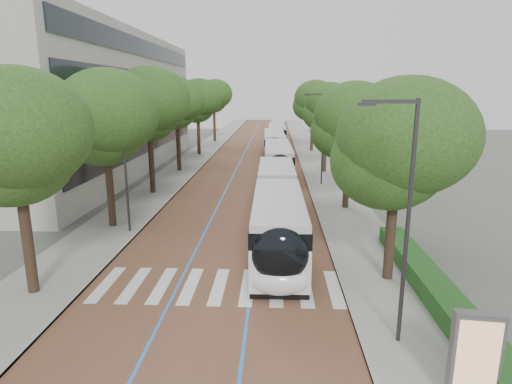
# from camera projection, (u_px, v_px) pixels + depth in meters

# --- Properties ---
(ground) EXTENTS (160.00, 160.00, 0.00)m
(ground) POSITION_uv_depth(u_px,v_px,m) (211.00, 297.00, 17.68)
(ground) COLOR #51544C
(ground) RESTS_ON ground
(road) EXTENTS (11.00, 140.00, 0.02)m
(road) POSITION_uv_depth(u_px,v_px,m) (255.00, 155.00, 56.56)
(road) COLOR brown
(road) RESTS_ON ground
(sidewalk_left) EXTENTS (4.00, 140.00, 0.12)m
(sidewalk_left) POSITION_uv_depth(u_px,v_px,m) (199.00, 154.00, 56.87)
(sidewalk_left) COLOR gray
(sidewalk_left) RESTS_ON ground
(sidewalk_right) EXTENTS (4.00, 140.00, 0.12)m
(sidewalk_right) POSITION_uv_depth(u_px,v_px,m) (312.00, 155.00, 56.22)
(sidewalk_right) COLOR gray
(sidewalk_right) RESTS_ON ground
(kerb_left) EXTENTS (0.20, 140.00, 0.14)m
(kerb_left) POSITION_uv_depth(u_px,v_px,m) (213.00, 154.00, 56.79)
(kerb_left) COLOR gray
(kerb_left) RESTS_ON ground
(kerb_right) EXTENTS (0.20, 140.00, 0.14)m
(kerb_right) POSITION_uv_depth(u_px,v_px,m) (298.00, 155.00, 56.30)
(kerb_right) COLOR gray
(kerb_right) RESTS_ON ground
(zebra_crossing) EXTENTS (10.55, 3.60, 0.01)m
(zebra_crossing) POSITION_uv_depth(u_px,v_px,m) (219.00, 286.00, 18.64)
(zebra_crossing) COLOR silver
(zebra_crossing) RESTS_ON ground
(lane_line_left) EXTENTS (0.12, 126.00, 0.01)m
(lane_line_left) POSITION_uv_depth(u_px,v_px,m) (243.00, 155.00, 56.62)
(lane_line_left) COLOR blue
(lane_line_left) RESTS_ON road
(lane_line_right) EXTENTS (0.12, 126.00, 0.01)m
(lane_line_right) POSITION_uv_depth(u_px,v_px,m) (268.00, 155.00, 56.48)
(lane_line_right) COLOR blue
(lane_line_right) RESTS_ON road
(office_building) EXTENTS (18.11, 40.00, 14.00)m
(office_building) POSITION_uv_depth(u_px,v_px,m) (62.00, 104.00, 44.12)
(office_building) COLOR #98978D
(office_building) RESTS_ON ground
(hedge) EXTENTS (1.20, 14.00, 0.80)m
(hedge) POSITION_uv_depth(u_px,v_px,m) (436.00, 290.00, 17.17)
(hedge) COLOR #194819
(hedge) RESTS_ON sidewalk_right
(streetlight_near) EXTENTS (1.82, 0.20, 8.00)m
(streetlight_near) POSITION_uv_depth(u_px,v_px,m) (403.00, 206.00, 13.37)
(streetlight_near) COLOR #2F2F31
(streetlight_near) RESTS_ON sidewalk_right
(streetlight_far) EXTENTS (1.82, 0.20, 8.00)m
(streetlight_far) POSITION_uv_depth(u_px,v_px,m) (321.00, 131.00, 37.66)
(streetlight_far) COLOR #2F2F31
(streetlight_far) RESTS_ON sidewalk_right
(lamp_post_left) EXTENTS (0.14, 0.14, 8.00)m
(lamp_post_left) POSITION_uv_depth(u_px,v_px,m) (125.00, 165.00, 24.77)
(lamp_post_left) COLOR #2F2F31
(lamp_post_left) RESTS_ON sidewalk_left
(trees_left) EXTENTS (6.19, 60.57, 9.65)m
(trees_left) POSITION_uv_depth(u_px,v_px,m) (168.00, 108.00, 40.04)
(trees_left) COLOR black
(trees_left) RESTS_ON ground
(trees_right) EXTENTS (5.80, 47.78, 9.19)m
(trees_right) POSITION_uv_depth(u_px,v_px,m) (335.00, 115.00, 36.79)
(trees_right) COLOR black
(trees_right) RESTS_ON ground
(lead_bus) EXTENTS (2.70, 18.42, 3.20)m
(lead_bus) POSITION_uv_depth(u_px,v_px,m) (277.00, 208.00, 25.15)
(lead_bus) COLOR black
(lead_bus) RESTS_ON ground
(bus_queued_0) EXTENTS (2.81, 12.45, 3.20)m
(bus_queued_0) POSITION_uv_depth(u_px,v_px,m) (278.00, 162.00, 41.30)
(bus_queued_0) COLOR white
(bus_queued_0) RESTS_ON ground
(bus_queued_1) EXTENTS (2.82, 12.45, 3.20)m
(bus_queued_1) POSITION_uv_depth(u_px,v_px,m) (274.00, 145.00, 54.08)
(bus_queued_1) COLOR white
(bus_queued_1) RESTS_ON ground
(bus_queued_2) EXTENTS (2.69, 12.43, 3.20)m
(bus_queued_2) POSITION_uv_depth(u_px,v_px,m) (277.00, 135.00, 65.92)
(bus_queued_2) COLOR white
(bus_queued_2) RESTS_ON ground
(bus_queued_3) EXTENTS (2.76, 12.44, 3.20)m
(bus_queued_3) POSITION_uv_depth(u_px,v_px,m) (278.00, 128.00, 78.57)
(bus_queued_3) COLOR white
(bus_queued_3) RESTS_ON ground
(ad_panel) EXTENTS (1.29, 0.54, 2.62)m
(ad_panel) POSITION_uv_depth(u_px,v_px,m) (475.00, 356.00, 11.31)
(ad_panel) COLOR #59595B
(ad_panel) RESTS_ON sidewalk_right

